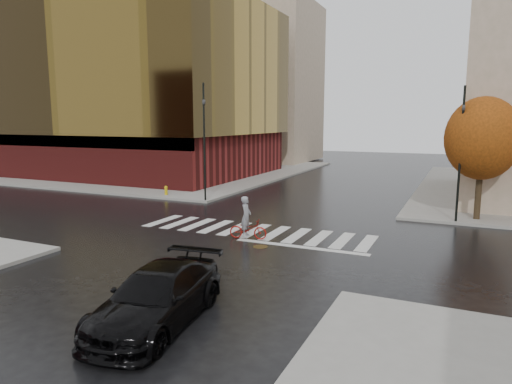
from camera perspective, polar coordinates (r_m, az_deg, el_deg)
ground at (r=22.17m, az=-0.70°, el=-5.16°), size 120.00×120.00×0.00m
sidewalk_nw at (r=50.75m, az=-12.08°, el=2.74°), size 30.00×30.00×0.15m
crosswalk at (r=22.61m, az=-0.16°, el=-4.87°), size 12.00×3.00×0.01m
office_glass at (r=48.81m, az=-15.52°, el=12.02°), size 27.00×19.00×16.00m
building_nw_far at (r=61.98m, az=0.57°, el=13.36°), size 14.00×12.00×20.00m
tree_ne_a at (r=26.86m, az=26.46°, el=6.00°), size 3.80×3.80×6.50m
sedan at (r=12.77m, az=-12.24°, el=-12.69°), size 2.72×5.37×1.50m
cyclist at (r=21.00m, az=-1.09°, el=-4.08°), size 1.82×0.93×1.98m
traffic_light_nw at (r=30.05m, az=-6.50°, el=7.24°), size 0.23×0.21×7.63m
traffic_light_ne at (r=25.77m, az=24.24°, el=5.27°), size 0.15×0.18×7.00m
fire_hydrant at (r=33.09m, az=-11.19°, el=0.27°), size 0.23×0.23×0.64m
manhole at (r=19.84m, az=0.55°, el=-6.85°), size 0.84×0.84×0.01m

